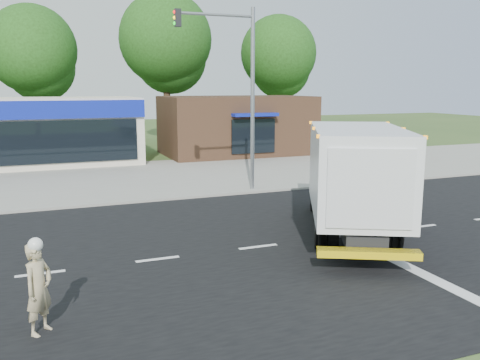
{
  "coord_description": "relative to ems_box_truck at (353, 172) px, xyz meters",
  "views": [
    {
      "loc": [
        -5.74,
        -13.18,
        4.68
      ],
      "look_at": [
        0.14,
        1.81,
        1.7
      ],
      "focal_mm": 38.0,
      "sensor_mm": 36.0,
      "label": 1
    }
  ],
  "objects": [
    {
      "name": "sidewalk",
      "position": [
        -3.34,
        7.98,
        -1.96
      ],
      "size": [
        60.0,
        2.4,
        0.12
      ],
      "primitive_type": "cube",
      "color": "gray",
      "rests_on": "ground"
    },
    {
      "name": "emergency_worker",
      "position": [
        -9.33,
        -3.54,
        -1.08
      ],
      "size": [
        0.75,
        0.78,
        1.91
      ],
      "rotation": [
        0.0,
        0.0,
        0.87
      ],
      "color": "tan",
      "rests_on": "ground"
    },
    {
      "name": "ems_box_truck",
      "position": [
        0.0,
        0.0,
        0.0
      ],
      "size": [
        5.74,
        8.13,
        3.5
      ],
      "rotation": [
        0.0,
        0.0,
        1.1
      ],
      "color": "black",
      "rests_on": "ground"
    },
    {
      "name": "background_trees",
      "position": [
        -4.19,
        27.95,
        5.37
      ],
      "size": [
        36.77,
        7.39,
        12.1
      ],
      "color": "#332114",
      "rests_on": "ground"
    },
    {
      "name": "brown_storefront",
      "position": [
        3.66,
        19.76,
        -0.01
      ],
      "size": [
        10.0,
        6.7,
        4.0
      ],
      "color": "#382316",
      "rests_on": "ground"
    },
    {
      "name": "traffic_signal_pole",
      "position": [
        -0.99,
        7.38,
        2.91
      ],
      "size": [
        3.51,
        0.25,
        8.0
      ],
      "color": "gray",
      "rests_on": "ground"
    },
    {
      "name": "road_asphalt",
      "position": [
        -3.34,
        -0.22,
        -2.01
      ],
      "size": [
        60.0,
        14.0,
        0.02
      ],
      "primitive_type": "cube",
      "color": "black",
      "rests_on": "ground"
    },
    {
      "name": "ground",
      "position": [
        -3.34,
        -0.22,
        -2.02
      ],
      "size": [
        120.0,
        120.0,
        0.0
      ],
      "primitive_type": "plane",
      "color": "#385123",
      "rests_on": "ground"
    },
    {
      "name": "parking_apron",
      "position": [
        -3.34,
        13.78,
        -2.01
      ],
      "size": [
        60.0,
        9.0,
        0.02
      ],
      "primitive_type": "cube",
      "color": "gray",
      "rests_on": "ground"
    },
    {
      "name": "lane_markings",
      "position": [
        -1.99,
        -1.57,
        -2.0
      ],
      "size": [
        55.2,
        7.0,
        0.01
      ],
      "color": "silver",
      "rests_on": "road_asphalt"
    }
  ]
}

